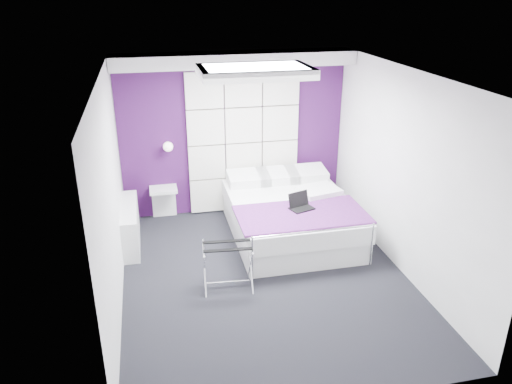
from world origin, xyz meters
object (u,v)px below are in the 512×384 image
wall_lamp (168,146)px  nightstand (163,190)px  luggage_rack (228,266)px  bed (290,216)px  laptop (301,204)px  radiator (131,225)px

wall_lamp → nightstand: (-0.12, -0.04, -0.70)m
wall_lamp → luggage_rack: wall_lamp is taller
bed → laptop: size_ratio=6.75×
wall_lamp → nightstand: bearing=-161.8°
luggage_rack → laptop: laptop is taller
nightstand → laptop: (1.85, -1.32, 0.14)m
luggage_rack → nightstand: bearing=112.5°
luggage_rack → laptop: 1.47m
bed → laptop: 0.50m
radiator → nightstand: (0.52, 0.72, 0.22)m
wall_lamp → laptop: 2.27m
nightstand → radiator: bearing=-125.8°
radiator → luggage_rack: (1.19, -1.40, -0.01)m
wall_lamp → radiator: wall_lamp is taller
nightstand → laptop: size_ratio=1.33×
wall_lamp → radiator: bearing=-130.1°
nightstand → luggage_rack: size_ratio=0.72×
radiator → luggage_rack: size_ratio=2.02×
wall_lamp → luggage_rack: 2.41m
wall_lamp → nightstand: size_ratio=0.35×
bed → luggage_rack: bed is taller
wall_lamp → laptop: wall_lamp is taller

